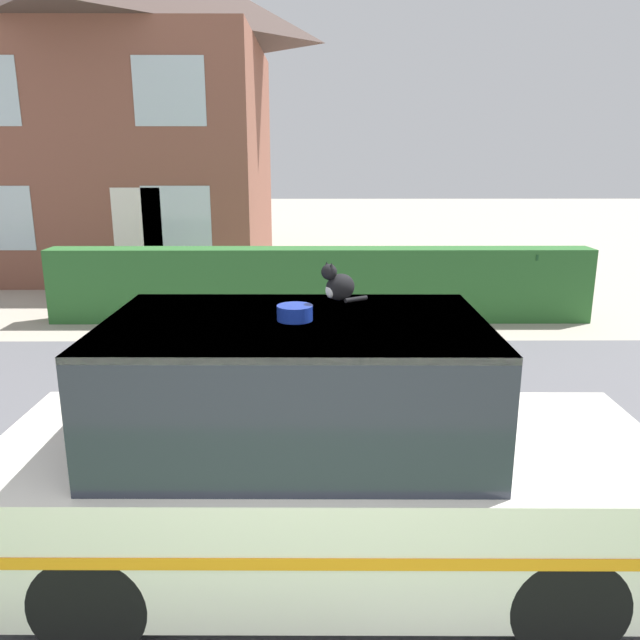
{
  "coord_description": "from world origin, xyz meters",
  "views": [
    {
      "loc": [
        0.03,
        -1.1,
        2.72
      ],
      "look_at": [
        0.07,
        5.23,
        1.05
      ],
      "focal_mm": 35.0,
      "sensor_mm": 36.0,
      "label": 1
    }
  ],
  "objects_px": {
    "cat": "(338,285)",
    "wheelie_bin": "(540,284)",
    "police_car": "(317,459)",
    "house_left": "(124,101)"
  },
  "relations": [
    {
      "from": "cat",
      "to": "house_left",
      "type": "xyz_separation_m",
      "value": [
        -4.78,
        12.23,
        2.06
      ]
    },
    {
      "from": "police_car",
      "to": "wheelie_bin",
      "type": "relative_size",
      "value": 3.64
    },
    {
      "from": "police_car",
      "to": "cat",
      "type": "distance_m",
      "value": 1.13
    },
    {
      "from": "police_car",
      "to": "house_left",
      "type": "bearing_deg",
      "value": 111.21
    },
    {
      "from": "house_left",
      "to": "cat",
      "type": "bearing_deg",
      "value": -68.64
    },
    {
      "from": "house_left",
      "to": "wheelie_bin",
      "type": "relative_size",
      "value": 6.74
    },
    {
      "from": "house_left",
      "to": "wheelie_bin",
      "type": "height_order",
      "value": "house_left"
    },
    {
      "from": "cat",
      "to": "wheelie_bin",
      "type": "relative_size",
      "value": 0.25
    },
    {
      "from": "cat",
      "to": "house_left",
      "type": "bearing_deg",
      "value": -100.15
    },
    {
      "from": "police_car",
      "to": "house_left",
      "type": "relative_size",
      "value": 0.54
    }
  ]
}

